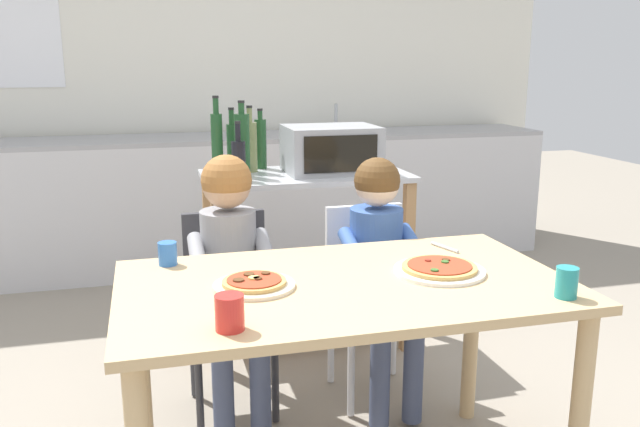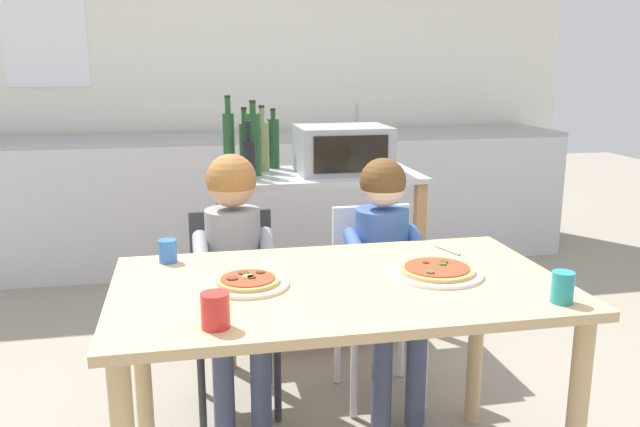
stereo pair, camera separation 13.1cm
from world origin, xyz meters
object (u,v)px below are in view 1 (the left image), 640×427
Objects in this scene: bottle_dark_olive_oil at (217,142)px; dining_chair_right at (370,287)px; child_in_grey_shirt at (231,256)px; serving_spoon at (445,247)px; bottle_clear_vinegar at (250,146)px; dining_chair_left at (229,297)px; pizza_plate_cream at (254,284)px; toaster_oven at (331,149)px; drinking_cup_teal at (567,282)px; dining_table at (344,312)px; bottle_slim_sauce at (261,143)px; child_in_blue_striped_shirt at (381,253)px; drinking_cup_blue at (168,254)px; kitchen_island_cart at (306,233)px; bottle_squat_spirits at (232,145)px; bottle_tall_green_wine at (242,144)px; bottle_brown_beer at (239,159)px; drinking_cup_red at (230,313)px; pizza_plate_white at (439,269)px.

dining_chair_right is at bearing -46.81° from bottle_dark_olive_oil.
child_in_grey_shirt reaches higher than serving_spoon.
bottle_clear_vinegar is 0.40× the size of dining_chair_left.
bottle_dark_olive_oil reaches higher than pizza_plate_cream.
dining_chair_right is at bearing 47.25° from pizza_plate_cream.
toaster_oven is 0.56m from bottle_dark_olive_oil.
serving_spoon is at bearing 102.32° from drinking_cup_teal.
dining_chair_right is (0.57, -0.61, -0.57)m from bottle_dark_olive_oil.
dining_chair_left reaches higher than dining_table.
dining_chair_left is at bearing 176.95° from dining_chair_right.
bottle_slim_sauce reaches higher than drinking_cup_teal.
child_in_blue_striped_shirt is 0.89m from drinking_cup_blue.
kitchen_island_cart is at bearing 48.86° from dining_chair_left.
child_in_grey_shirt is at bearing 47.95° from drinking_cup_blue.
drinking_cup_blue is at bearing -108.91° from bottle_squat_spirits.
pizza_plate_cream is 1.79× the size of serving_spoon.
bottle_clear_vinegar is 0.13m from bottle_tall_green_wine.
bottle_clear_vinegar is 1.20× the size of bottle_brown_beer.
pizza_plate_cream is 0.32m from drinking_cup_red.
child_in_blue_striped_shirt is (0.33, -0.88, -0.36)m from bottle_slim_sauce.
dining_chair_right is (0.46, -0.56, -0.57)m from bottle_tall_green_wine.
drinking_cup_blue is (-0.39, -0.91, -0.25)m from bottle_tall_green_wine.
kitchen_island_cart is 10.66× the size of drinking_cup_red.
dining_chair_left is at bearing -110.49° from bottle_slim_sauce.
drinking_cup_teal is (0.58, -0.30, 0.15)m from dining_table.
drinking_cup_blue is 0.84× the size of drinking_cup_red.
dining_chair_left reaches higher than pizza_plate_white.
pizza_plate_cream is 0.92m from drinking_cup_teal.
pizza_plate_white is at bearing -65.92° from bottle_dark_olive_oil.
dining_chair_right is 1.06m from drinking_cup_teal.
drinking_cup_red is at bearing -126.90° from dining_chair_right.
bottle_dark_olive_oil is (-0.08, 0.16, 0.06)m from bottle_brown_beer.
bottle_clear_vinegar is 3.47× the size of drinking_cup_red.
kitchen_island_cart is at bearing 102.50° from child_in_blue_striped_shirt.
bottle_dark_olive_oil reaches higher than pizza_plate_white.
bottle_dark_olive_oil is at bearing 172.88° from kitchen_island_cart.
dining_table is (0.14, -1.23, -0.39)m from bottle_tall_green_wine.
serving_spoon is (0.75, -0.34, 0.07)m from child_in_grey_shirt.
pizza_plate_white is at bearing 130.23° from drinking_cup_teal.
drinking_cup_red is at bearing -95.41° from bottle_dark_olive_oil.
bottle_dark_olive_oil reaches higher than bottle_brown_beer.
bottle_slim_sauce reaches higher than drinking_cup_blue.
dining_table is 1.73× the size of dining_chair_right.
bottle_dark_olive_oil is at bearing 174.90° from toaster_oven.
serving_spoon is at bearing -54.16° from bottle_brown_beer.
bottle_squat_spirits is 0.83× the size of bottle_dark_olive_oil.
bottle_squat_spirits is 1.49m from pizza_plate_white.
toaster_oven is 4.88× the size of drinking_cup_teal.
bottle_dark_olive_oil is 1.28× the size of pizza_plate_white.
bottle_tall_green_wine is (-0.31, -0.00, 0.46)m from kitchen_island_cart.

